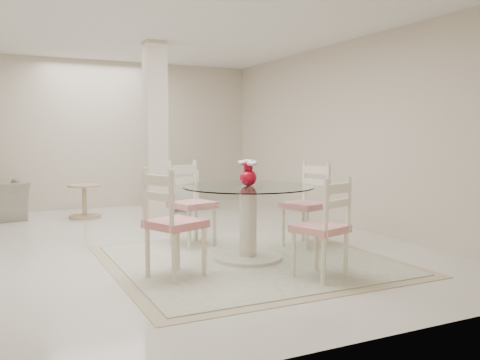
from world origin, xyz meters
name	(u,v)px	position (x,y,z in m)	size (l,w,h in m)	color
ground	(148,244)	(0.00, 0.00, 0.00)	(7.00, 7.00, 0.00)	silver
room_shell	(145,92)	(0.00, 0.00, 1.86)	(6.02, 7.02, 2.71)	beige
column	(156,134)	(0.50, 1.30, 1.35)	(0.30, 0.30, 2.70)	beige
area_rug	(248,260)	(0.75, -1.25, 0.01)	(2.88, 2.88, 0.02)	tan
dining_table	(248,223)	(0.75, -1.25, 0.41)	(1.39, 1.39, 0.80)	beige
red_vase	(248,173)	(0.75, -1.25, 0.94)	(0.21, 0.20, 0.28)	#AF051B
dining_chair_east	(309,198)	(1.72, -0.94, 0.59)	(0.56, 0.56, 1.12)	#F5E5CA
dining_chair_north	(189,197)	(0.44, -0.28, 0.60)	(0.56, 0.56, 1.13)	beige
dining_chair_west	(169,215)	(-0.22, -1.57, 0.60)	(0.60, 0.60, 1.14)	#F7E9CB
dining_chair_south	(326,221)	(1.06, -2.22, 0.55)	(0.53, 0.53, 1.05)	#F7F0CB
armchair_white	(172,189)	(1.22, 2.75, 0.38)	(0.80, 0.83, 0.75)	white
side_table	(85,202)	(-0.37, 2.44, 0.25)	(0.52, 0.52, 0.54)	tan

